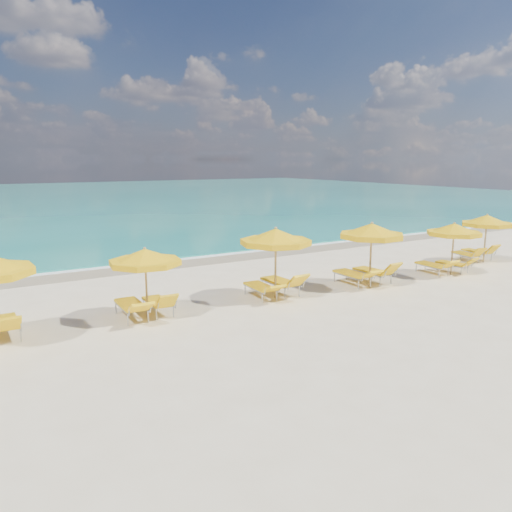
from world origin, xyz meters
TOP-DOWN VIEW (x-y plane):
  - ground_plane at (0.00, 0.00)m, footprint 120.00×120.00m
  - ocean at (0.00, 48.00)m, footprint 120.00×80.00m
  - wet_sand_band at (0.00, 7.40)m, footprint 120.00×2.60m
  - foam_line at (0.00, 8.20)m, footprint 120.00×1.20m
  - whitecap_near at (-6.00, 17.00)m, footprint 14.00×0.36m
  - whitecap_far at (8.00, 24.00)m, footprint 18.00×0.30m
  - umbrella_2 at (-4.30, 0.38)m, footprint 2.50×2.50m
  - umbrella_3 at (0.02, 0.31)m, footprint 2.57×2.57m
  - umbrella_4 at (3.77, -0.14)m, footprint 2.99×2.99m
  - umbrella_5 at (7.79, -0.48)m, footprint 2.65×2.65m
  - umbrella_6 at (11.06, 0.38)m, footprint 2.59×2.59m
  - lounger_1_right at (-7.91, 0.72)m, footprint 0.64×1.81m
  - lounger_2_left at (-4.69, 0.57)m, footprint 0.67×1.96m
  - lounger_2_right at (-3.88, 0.61)m, footprint 0.59×1.66m
  - lounger_3_left at (-0.39, 0.51)m, footprint 0.67×1.87m
  - lounger_3_right at (0.46, 0.60)m, footprint 0.75×2.00m
  - lounger_4_left at (3.38, 0.28)m, footprint 0.69×2.00m
  - lounger_4_right at (4.31, 0.22)m, footprint 0.75×1.91m
  - lounger_5_left at (7.30, 0.00)m, footprint 0.62×1.77m
  - lounger_5_right at (8.29, -0.18)m, footprint 0.73×1.66m
  - lounger_6_left at (10.56, 0.90)m, footprint 0.80×1.65m
  - lounger_6_right at (11.45, 0.96)m, footprint 0.67×1.70m

SIDE VIEW (x-z plane):
  - ground_plane at x=0.00m, z-range 0.00..0.00m
  - ocean at x=0.00m, z-range -0.15..0.15m
  - wet_sand_band at x=0.00m, z-range -0.01..0.01m
  - foam_line at x=0.00m, z-range -0.01..0.01m
  - whitecap_near at x=-6.00m, z-range -0.03..0.03m
  - whitecap_far at x=8.00m, z-range -0.03..0.03m
  - lounger_5_right at x=8.29m, z-range -0.16..0.56m
  - lounger_6_left at x=10.56m, z-range -0.18..0.59m
  - lounger_5_left at x=7.30m, z-range -0.15..0.58m
  - lounger_2_right at x=-3.88m, z-range -0.20..0.63m
  - lounger_6_right at x=11.45m, z-range -0.20..0.63m
  - lounger_3_left at x=-0.39m, z-range -0.13..0.56m
  - lounger_1_right at x=-7.91m, z-range -0.19..0.65m
  - lounger_2_left at x=-4.69m, z-range -0.16..0.62m
  - lounger_4_left at x=3.38m, z-range -0.15..0.62m
  - lounger_4_right at x=4.31m, z-range -0.22..0.71m
  - lounger_3_right at x=0.46m, z-range -0.21..0.70m
  - umbrella_2 at x=-4.30m, z-range 0.73..2.80m
  - umbrella_5 at x=7.79m, z-range 0.74..2.83m
  - umbrella_6 at x=11.06m, z-range 0.76..2.92m
  - umbrella_4 at x=3.77m, z-range 0.82..3.14m
  - umbrella_3 at x=0.02m, z-range 0.83..3.18m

